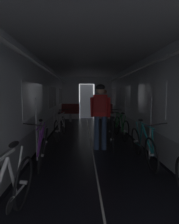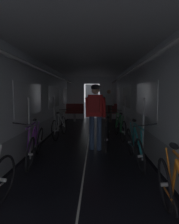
{
  "view_description": "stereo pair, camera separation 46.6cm",
  "coord_description": "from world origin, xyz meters",
  "px_view_note": "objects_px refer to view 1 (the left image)",
  "views": [
    {
      "loc": [
        -0.25,
        -2.05,
        1.49
      ],
      "look_at": [
        0.0,
        4.77,
        0.82
      ],
      "focal_mm": 30.4,
      "sensor_mm": 36.0,
      "label": 1
    },
    {
      "loc": [
        0.21,
        -2.05,
        1.49
      ],
      "look_at": [
        0.0,
        4.77,
        0.82
      ],
      "focal_mm": 30.4,
      "sensor_mm": 36.0,
      "label": 2
    }
  ],
  "objects_px": {
    "bicycle_silver": "(61,127)",
    "bicycle_black_in_aisle": "(111,133)",
    "bicycle_purple": "(43,145)",
    "bicycle_white": "(6,200)",
    "person_cyclist_aisle": "(100,110)",
    "bicycle_green": "(121,127)",
    "person_standing_near_bench": "(105,104)",
    "bench_seat_far_right": "(104,111)",
    "bicycle_teal": "(143,145)",
    "bench_seat_far_left": "(70,111)"
  },
  "relations": [
    {
      "from": "bench_seat_far_left",
      "to": "bicycle_purple",
      "type": "height_order",
      "value": "bicycle_purple"
    },
    {
      "from": "bicycle_purple",
      "to": "bicycle_silver",
      "type": "distance_m",
      "value": 2.31
    },
    {
      "from": "bicycle_green",
      "to": "bicycle_silver",
      "type": "bearing_deg",
      "value": 176.62
    },
    {
      "from": "bicycle_white",
      "to": "bicycle_purple",
      "type": "relative_size",
      "value": 1.0
    },
    {
      "from": "bicycle_purple",
      "to": "bicycle_teal",
      "type": "relative_size",
      "value": 1.0
    },
    {
      "from": "bicycle_teal",
      "to": "person_standing_near_bench",
      "type": "distance_m",
      "value": 5.83
    },
    {
      "from": "bench_seat_far_left",
      "to": "person_standing_near_bench",
      "type": "xyz_separation_m",
      "value": [
        1.8,
        -0.38,
        0.41
      ]
    },
    {
      "from": "bench_seat_far_left",
      "to": "bicycle_purple",
      "type": "bearing_deg",
      "value": -91.88
    },
    {
      "from": "bicycle_white",
      "to": "person_standing_near_bench",
      "type": "distance_m",
      "value": 8.11
    },
    {
      "from": "bicycle_silver",
      "to": "person_standing_near_bench",
      "type": "xyz_separation_m",
      "value": [
        1.89,
        3.44,
        0.59
      ]
    },
    {
      "from": "bench_seat_far_right",
      "to": "bicycle_green",
      "type": "xyz_separation_m",
      "value": [
        0.12,
        -3.93,
        -0.19
      ]
    },
    {
      "from": "bicycle_purple",
      "to": "bicycle_teal",
      "type": "height_order",
      "value": "bicycle_purple"
    },
    {
      "from": "bench_seat_far_right",
      "to": "bicycle_white",
      "type": "xyz_separation_m",
      "value": [
        -1.95,
        -8.22,
        -0.19
      ]
    },
    {
      "from": "bicycle_silver",
      "to": "bicycle_black_in_aisle",
      "type": "distance_m",
      "value": 1.92
    },
    {
      "from": "bicycle_purple",
      "to": "person_cyclist_aisle",
      "type": "distance_m",
      "value": 1.73
    },
    {
      "from": "bicycle_teal",
      "to": "person_cyclist_aisle",
      "type": "relative_size",
      "value": 0.98
    },
    {
      "from": "bicycle_teal",
      "to": "person_cyclist_aisle",
      "type": "height_order",
      "value": "person_cyclist_aisle"
    },
    {
      "from": "bicycle_purple",
      "to": "bicycle_silver",
      "type": "relative_size",
      "value": 1.0
    },
    {
      "from": "bench_seat_far_right",
      "to": "person_standing_near_bench",
      "type": "bearing_deg",
      "value": -89.59
    },
    {
      "from": "bicycle_black_in_aisle",
      "to": "person_standing_near_bench",
      "type": "height_order",
      "value": "person_standing_near_bench"
    },
    {
      "from": "bicycle_purple",
      "to": "bicycle_black_in_aisle",
      "type": "xyz_separation_m",
      "value": [
        1.65,
        1.16,
        0.0
      ]
    },
    {
      "from": "bicycle_teal",
      "to": "bicycle_green",
      "type": "xyz_separation_m",
      "value": [
        -0.03,
        2.24,
        0.0
      ]
    },
    {
      "from": "bench_seat_far_left",
      "to": "bicycle_green",
      "type": "xyz_separation_m",
      "value": [
        1.92,
        -3.93,
        -0.19
      ]
    },
    {
      "from": "bench_seat_far_right",
      "to": "bicycle_white",
      "type": "height_order",
      "value": "bench_seat_far_right"
    },
    {
      "from": "bicycle_white",
      "to": "person_cyclist_aisle",
      "type": "relative_size",
      "value": 0.98
    },
    {
      "from": "bench_seat_far_left",
      "to": "person_cyclist_aisle",
      "type": "relative_size",
      "value": 0.57
    },
    {
      "from": "bench_seat_far_left",
      "to": "bicycle_teal",
      "type": "height_order",
      "value": "same"
    },
    {
      "from": "bicycle_white",
      "to": "person_cyclist_aisle",
      "type": "xyz_separation_m",
      "value": [
        1.26,
        3.0,
        0.69
      ]
    },
    {
      "from": "bicycle_teal",
      "to": "bicycle_black_in_aisle",
      "type": "height_order",
      "value": "bicycle_teal"
    },
    {
      "from": "bicycle_white",
      "to": "bicycle_black_in_aisle",
      "type": "relative_size",
      "value": 1.0
    },
    {
      "from": "bicycle_white",
      "to": "bicycle_purple",
      "type": "xyz_separation_m",
      "value": [
        -0.05,
        2.11,
        -0.0
      ]
    },
    {
      "from": "bicycle_silver",
      "to": "person_cyclist_aisle",
      "type": "bearing_deg",
      "value": -49.54
    },
    {
      "from": "bicycle_purple",
      "to": "bicycle_green",
      "type": "xyz_separation_m",
      "value": [
        2.12,
        2.18,
        0.0
      ]
    },
    {
      "from": "bicycle_silver",
      "to": "person_cyclist_aisle",
      "type": "relative_size",
      "value": 0.98
    },
    {
      "from": "person_cyclist_aisle",
      "to": "bicycle_teal",
      "type": "bearing_deg",
      "value": -48.48
    },
    {
      "from": "bicycle_purple",
      "to": "person_cyclist_aisle",
      "type": "height_order",
      "value": "person_cyclist_aisle"
    },
    {
      "from": "bicycle_teal",
      "to": "person_cyclist_aisle",
      "type": "distance_m",
      "value": 1.44
    },
    {
      "from": "bicycle_purple",
      "to": "person_standing_near_bench",
      "type": "height_order",
      "value": "person_standing_near_bench"
    },
    {
      "from": "bench_seat_far_right",
      "to": "person_cyclist_aisle",
      "type": "height_order",
      "value": "person_cyclist_aisle"
    },
    {
      "from": "bench_seat_far_right",
      "to": "bicycle_green",
      "type": "distance_m",
      "value": 3.94
    },
    {
      "from": "bicycle_green",
      "to": "person_standing_near_bench",
      "type": "distance_m",
      "value": 3.61
    },
    {
      "from": "bench_seat_far_left",
      "to": "bicycle_black_in_aisle",
      "type": "height_order",
      "value": "bench_seat_far_left"
    },
    {
      "from": "bench_seat_far_right",
      "to": "bicycle_green",
      "type": "height_order",
      "value": "bench_seat_far_right"
    },
    {
      "from": "bicycle_purple",
      "to": "person_cyclist_aisle",
      "type": "xyz_separation_m",
      "value": [
        1.31,
        0.9,
        0.69
      ]
    },
    {
      "from": "bicycle_green",
      "to": "bicycle_black_in_aisle",
      "type": "bearing_deg",
      "value": -114.62
    },
    {
      "from": "person_cyclist_aisle",
      "to": "person_standing_near_bench",
      "type": "bearing_deg",
      "value": 81.9
    },
    {
      "from": "bicycle_purple",
      "to": "bicycle_white",
      "type": "bearing_deg",
      "value": -88.59
    },
    {
      "from": "bicycle_silver",
      "to": "person_cyclist_aisle",
      "type": "distance_m",
      "value": 1.97
    },
    {
      "from": "person_cyclist_aisle",
      "to": "bicycle_black_in_aisle",
      "type": "xyz_separation_m",
      "value": [
        0.34,
        0.26,
        -0.69
      ]
    },
    {
      "from": "bicycle_white",
      "to": "bicycle_purple",
      "type": "bearing_deg",
      "value": 91.41
    }
  ]
}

